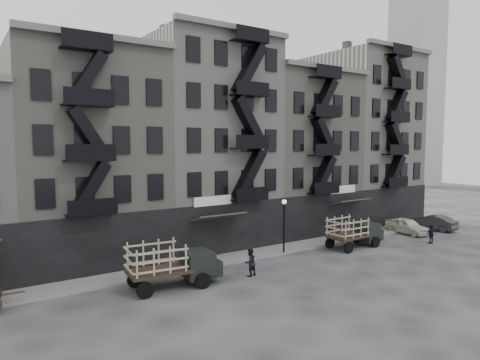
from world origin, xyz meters
TOP-DOWN VIEW (x-y plane):
  - ground at (0.00, 0.00)m, footprint 140.00×140.00m
  - sidewalk at (0.00, 3.75)m, footprint 55.00×2.50m
  - building_midwest at (-10.00, 9.83)m, footprint 10.00×11.35m
  - building_center at (-0.00, 9.82)m, footprint 10.00×11.35m
  - building_mideast at (10.00, 9.83)m, footprint 10.00×11.35m
  - building_east at (20.00, 9.82)m, footprint 10.00×11.35m
  - lamp_post at (3.00, 2.60)m, footprint 0.36×0.36m
  - distant_tower at (60.00, 30.00)m, footprint 8.00×8.00m
  - stake_truck_west at (-7.46, 0.41)m, footprint 5.74×2.76m
  - stake_truck_east at (9.19, 0.96)m, footprint 5.26×2.24m
  - car_east at (17.57, 1.84)m, footprint 2.17×4.49m
  - car_far at (21.24, 1.55)m, footprint 2.11×4.71m
  - pedestrian_mid at (-2.34, -0.38)m, footprint 0.99×0.83m
  - policeman at (15.72, -1.79)m, footprint 1.02×0.61m

SIDE VIEW (x-z plane):
  - ground at x=0.00m, z-range 0.00..0.00m
  - sidewalk at x=0.00m, z-range 0.00..0.15m
  - car_east at x=17.57m, z-range 0.00..1.48m
  - car_far at x=21.24m, z-range 0.00..1.50m
  - policeman at x=15.72m, z-range 0.00..1.62m
  - pedestrian_mid at x=-2.34m, z-range 0.00..1.82m
  - stake_truck_east at x=9.19m, z-range 0.19..2.80m
  - stake_truck_west at x=-7.46m, z-range 0.20..2.99m
  - lamp_post at x=3.00m, z-range 0.64..4.92m
  - building_midwest at x=-10.00m, z-range -0.60..15.60m
  - building_mideast at x=10.00m, z-range -0.60..15.60m
  - building_center at x=0.00m, z-range -0.60..17.60m
  - building_east at x=20.00m, z-range -0.60..18.60m
  - distant_tower at x=60.00m, z-range 0.76..66.76m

